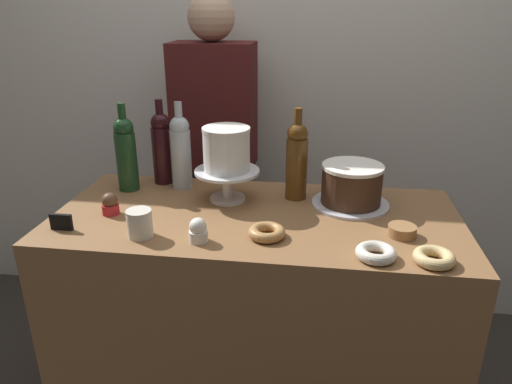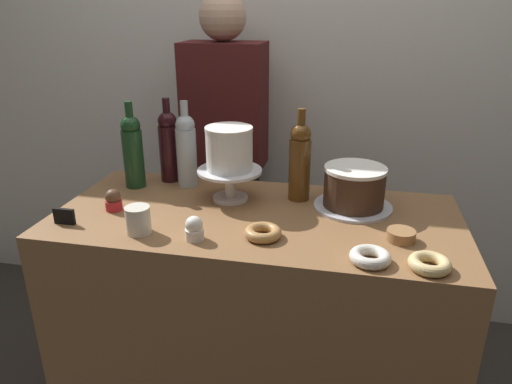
{
  "view_description": "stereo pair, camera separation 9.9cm",
  "coord_description": "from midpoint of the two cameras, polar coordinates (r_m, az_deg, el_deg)",
  "views": [
    {
      "loc": [
        0.2,
        -1.42,
        1.55
      ],
      "look_at": [
        0.0,
        0.0,
        0.98
      ],
      "focal_mm": 33.2,
      "sensor_mm": 36.0,
      "label": 1
    },
    {
      "loc": [
        0.3,
        -1.4,
        1.55
      ],
      "look_at": [
        0.0,
        0.0,
        0.98
      ],
      "focal_mm": 33.2,
      "sensor_mm": 36.0,
      "label": 2
    }
  ],
  "objects": [
    {
      "name": "back_wall",
      "position": [
        2.32,
        1.87,
        15.53
      ],
      "size": [
        6.0,
        0.05,
        2.6
      ],
      "color": "silver",
      "rests_on": "ground_plane"
    },
    {
      "name": "display_counter",
      "position": [
        1.8,
        -1.64,
        -15.85
      ],
      "size": [
        1.34,
        0.63,
        0.9
      ],
      "color": "brown",
      "rests_on": "ground_plane"
    },
    {
      "name": "cake_stand_pedestal",
      "position": [
        1.66,
        -5.2,
        1.48
      ],
      "size": [
        0.23,
        0.23,
        0.11
      ],
      "color": "silver",
      "rests_on": "display_counter"
    },
    {
      "name": "white_layer_cake",
      "position": [
        1.63,
        -5.33,
        5.16
      ],
      "size": [
        0.16,
        0.16,
        0.15
      ],
      "color": "white",
      "rests_on": "cake_stand_pedestal"
    },
    {
      "name": "silver_serving_platter",
      "position": [
        1.66,
        9.6,
        -1.42
      ],
      "size": [
        0.27,
        0.27,
        0.01
      ],
      "color": "silver",
      "rests_on": "display_counter"
    },
    {
      "name": "chocolate_round_cake",
      "position": [
        1.64,
        9.76,
        0.94
      ],
      "size": [
        0.21,
        0.21,
        0.14
      ],
      "color": "#3D2619",
      "rests_on": "silver_serving_platter"
    },
    {
      "name": "wine_bottle_amber",
      "position": [
        1.66,
        3.23,
        3.92
      ],
      "size": [
        0.08,
        0.08,
        0.33
      ],
      "color": "#5B3814",
      "rests_on": "display_counter"
    },
    {
      "name": "wine_bottle_clear",
      "position": [
        1.79,
        -10.63,
        4.91
      ],
      "size": [
        0.08,
        0.08,
        0.33
      ],
      "color": "#B2BCC1",
      "rests_on": "display_counter"
    },
    {
      "name": "wine_bottle_green",
      "position": [
        1.82,
        -16.93,
        4.57
      ],
      "size": [
        0.08,
        0.08,
        0.33
      ],
      "color": "#193D1E",
      "rests_on": "display_counter"
    },
    {
      "name": "wine_bottle_dark_red",
      "position": [
        1.86,
        -12.79,
        5.35
      ],
      "size": [
        0.08,
        0.08,
        0.33
      ],
      "color": "black",
      "rests_on": "display_counter"
    },
    {
      "name": "cupcake_vanilla",
      "position": [
        1.4,
        -9.01,
        -4.64
      ],
      "size": [
        0.06,
        0.06,
        0.07
      ],
      "color": "white",
      "rests_on": "display_counter"
    },
    {
      "name": "cupcake_chocolate",
      "position": [
        1.65,
        -18.83,
        -1.43
      ],
      "size": [
        0.06,
        0.06,
        0.07
      ],
      "color": "red",
      "rests_on": "display_counter"
    },
    {
      "name": "donut_maple",
      "position": [
        1.42,
        -0.7,
        -4.91
      ],
      "size": [
        0.11,
        0.11,
        0.03
      ],
      "color": "#B27F47",
      "rests_on": "display_counter"
    },
    {
      "name": "donut_glazed",
      "position": [
        1.35,
        18.7,
        -7.53
      ],
      "size": [
        0.11,
        0.11,
        0.03
      ],
      "color": "#E0C17F",
      "rests_on": "display_counter"
    },
    {
      "name": "donut_sugar",
      "position": [
        1.33,
        12.18,
        -7.22
      ],
      "size": [
        0.11,
        0.11,
        0.03
      ],
      "color": "silver",
      "rests_on": "display_counter"
    },
    {
      "name": "cookie_stack",
      "position": [
        1.48,
        15.36,
        -4.56
      ],
      "size": [
        0.08,
        0.08,
        0.03
      ],
      "color": "olive",
      "rests_on": "display_counter"
    },
    {
      "name": "price_sign_chalkboard",
      "position": [
        1.59,
        -24.09,
        -3.35
      ],
      "size": [
        0.07,
        0.01,
        0.05
      ],
      "color": "black",
      "rests_on": "display_counter"
    },
    {
      "name": "coffee_cup_ceramic",
      "position": [
        1.46,
        -15.74,
        -3.7
      ],
      "size": [
        0.08,
        0.08,
        0.08
      ],
      "color": "silver",
      "rests_on": "display_counter"
    },
    {
      "name": "barista_figure",
      "position": [
        2.23,
        -6.09,
        2.96
      ],
      "size": [
        0.36,
        0.22,
        1.6
      ],
      "color": "black",
      "rests_on": "ground_plane"
    }
  ]
}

